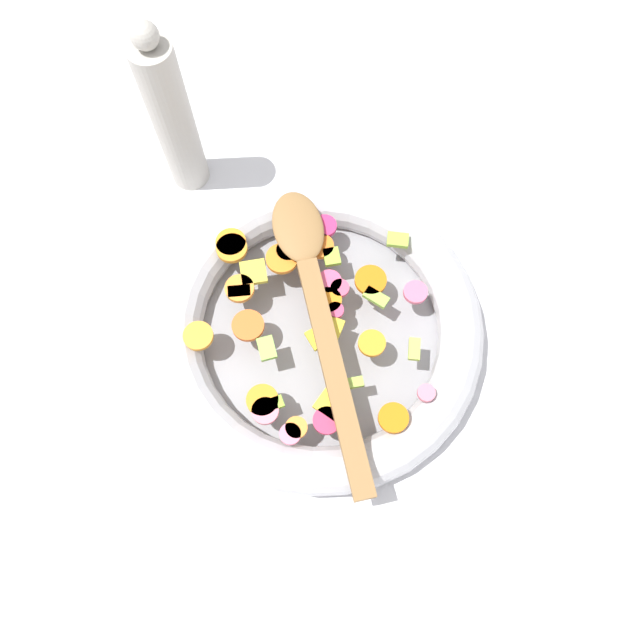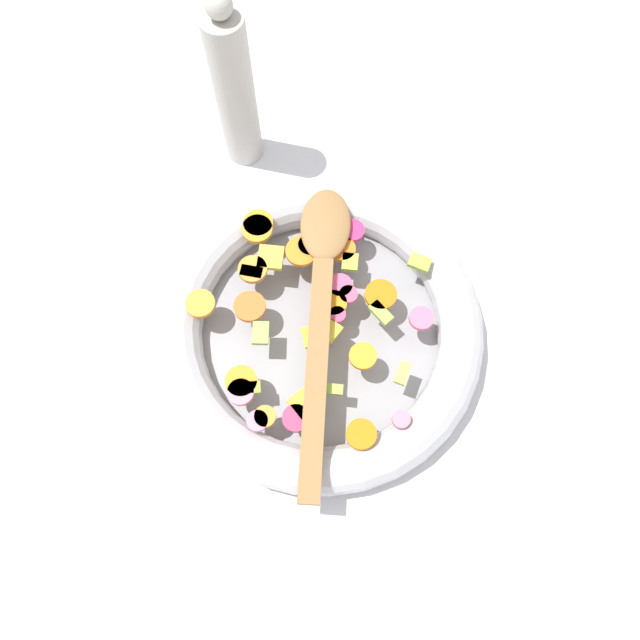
% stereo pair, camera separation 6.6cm
% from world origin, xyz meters
% --- Properties ---
extents(ground_plane, '(4.00, 4.00, 0.00)m').
position_xyz_m(ground_plane, '(0.00, 0.00, 0.00)').
color(ground_plane, silver).
extents(skillet, '(0.36, 0.36, 0.05)m').
position_xyz_m(skillet, '(0.00, 0.00, 0.02)').
color(skillet, gray).
rests_on(skillet, ground_plane).
extents(chopped_vegetables, '(0.28, 0.30, 0.01)m').
position_xyz_m(chopped_vegetables, '(-0.01, 0.01, 0.05)').
color(chopped_vegetables, orange).
rests_on(chopped_vegetables, skillet).
extents(wooden_spoon, '(0.14, 0.34, 0.01)m').
position_xyz_m(wooden_spoon, '(0.01, 0.02, 0.06)').
color(wooden_spoon, olive).
rests_on(wooden_spoon, chopped_vegetables).
extents(pepper_mill, '(0.05, 0.05, 0.24)m').
position_xyz_m(pepper_mill, '(-0.03, 0.27, 0.11)').
color(pepper_mill, '#B2ADA3').
rests_on(pepper_mill, ground_plane).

